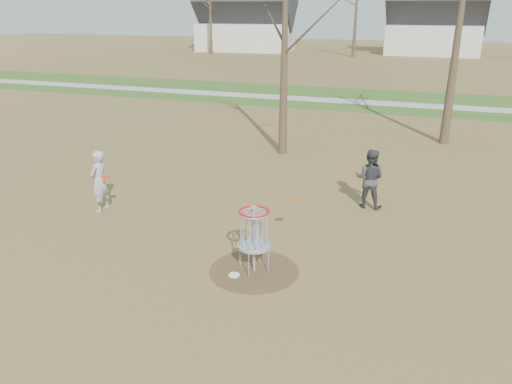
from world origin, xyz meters
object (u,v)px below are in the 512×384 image
player_standing (99,181)px  player_throwing (370,178)px  disc_grounded (234,275)px  disc_golf_basket (254,229)px

player_standing → player_throwing: 6.95m
disc_grounded → disc_golf_basket: size_ratio=0.16×
player_standing → disc_grounded: bearing=66.8°
player_standing → disc_golf_basket: bearing=71.5°
disc_grounded → disc_golf_basket: disc_golf_basket is taller
player_throwing → disc_golf_basket: size_ratio=1.16×
player_standing → player_throwing: size_ratio=1.02×
player_throwing → disc_golf_basket: bearing=74.4°
player_throwing → disc_golf_basket: 4.57m
player_throwing → disc_grounded: size_ratio=7.14×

